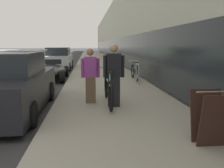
# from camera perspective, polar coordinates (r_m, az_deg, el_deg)

# --- Properties ---
(sidewalk_slab) EXTENTS (3.61, 70.00, 0.15)m
(sidewalk_slab) POSITION_cam_1_polar(r_m,az_deg,el_deg) (25.00, -3.58, 5.12)
(sidewalk_slab) COLOR gray
(sidewalk_slab) RESTS_ON ground
(storefront_facade) EXTENTS (10.01, 70.00, 6.28)m
(storefront_facade) POSITION_cam_1_polar(r_m,az_deg,el_deg) (33.83, 7.79, 11.27)
(storefront_facade) COLOR #BCB7AD
(storefront_facade) RESTS_ON ground
(tandem_bicycle) EXTENTS (0.52, 2.38, 0.98)m
(tandem_bicycle) POSITION_cam_1_polar(r_m,az_deg,el_deg) (6.91, -0.86, -1.22)
(tandem_bicycle) COLOR black
(tandem_bicycle) RESTS_ON sidewalk_slab
(person_rider) EXTENTS (0.56, 0.22, 1.66)m
(person_rider) POSITION_cam_1_polar(r_m,az_deg,el_deg) (6.58, 0.42, 1.98)
(person_rider) COLOR black
(person_rider) RESTS_ON sidewalk_slab
(person_bystander) EXTENTS (0.52, 0.20, 1.53)m
(person_bystander) POSITION_cam_1_polar(r_m,az_deg,el_deg) (7.03, -4.95, 1.89)
(person_bystander) COLOR brown
(person_bystander) RESTS_ON sidewalk_slab
(bike_rack_hoop) EXTENTS (0.05, 0.60, 0.84)m
(bike_rack_hoop) POSITION_cam_1_polar(r_m,az_deg,el_deg) (10.53, 5.87, 2.86)
(bike_rack_hoop) COLOR gray
(bike_rack_hoop) RESTS_ON sidewalk_slab
(cruiser_bike_nearest) EXTENTS (0.52, 1.79, 0.85)m
(cruiser_bike_nearest) POSITION_cam_1_polar(r_m,az_deg,el_deg) (11.79, 5.26, 2.80)
(cruiser_bike_nearest) COLOR black
(cruiser_bike_nearest) RESTS_ON sidewalk_slab
(sandwich_board_sign) EXTENTS (0.56, 0.56, 0.90)m
(sandwich_board_sign) POSITION_cam_1_polar(r_m,az_deg,el_deg) (4.46, 21.78, -7.16)
(sandwich_board_sign) COLOR #331E19
(sandwich_board_sign) RESTS_ON sidewalk_slab
(parked_sedan_curbside) EXTENTS (1.95, 4.49, 1.65)m
(parked_sedan_curbside) POSITION_cam_1_polar(r_m,az_deg,el_deg) (7.11, -22.65, -0.30)
(parked_sedan_curbside) COLOR black
(parked_sedan_curbside) RESTS_ON ground
(vintage_roadster_curbside) EXTENTS (1.73, 4.07, 1.01)m
(vintage_roadster_curbside) POSITION_cam_1_polar(r_m,az_deg,el_deg) (13.07, -14.13, 2.84)
(vintage_roadster_curbside) COLOR black
(vintage_roadster_curbside) RESTS_ON ground
(parked_sedan_far) EXTENTS (1.84, 4.43, 1.57)m
(parked_sedan_far) POSITION_cam_1_polar(r_m,az_deg,el_deg) (18.39, -12.10, 5.52)
(parked_sedan_far) COLOR silver
(parked_sedan_far) RESTS_ON ground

